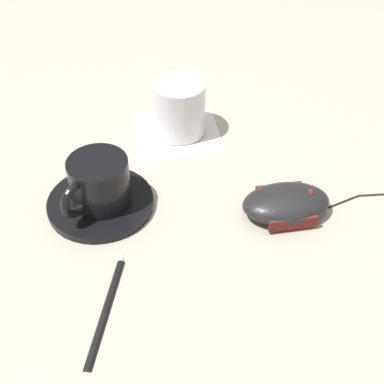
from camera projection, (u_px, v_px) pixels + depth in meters
The scene contains 7 objects.
ground_plane at pixel (164, 186), 0.71m from camera, with size 3.00×3.00×0.00m, color #B2A899.
saucer at pixel (101, 203), 0.68m from camera, with size 0.13×0.13×0.01m, color black.
coffee_cup at pixel (98, 183), 0.65m from camera, with size 0.10×0.07×0.06m.
computer_mouse at pixel (286, 203), 0.66m from camera, with size 0.13×0.11×0.04m.
napkin_under_glass at pixel (178, 132), 0.80m from camera, with size 0.12×0.12×0.00m, color white.
drinking_glass at pixel (180, 108), 0.77m from camera, with size 0.07×0.07×0.08m, color silver.
pen at pixel (106, 306), 0.56m from camera, with size 0.11×0.12×0.01m.
Camera 1 is at (0.26, 0.46, 0.47)m, focal length 50.00 mm.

